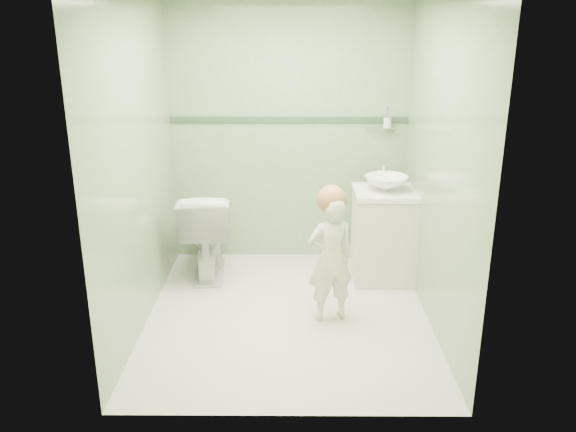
{
  "coord_description": "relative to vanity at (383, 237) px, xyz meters",
  "views": [
    {
      "loc": [
        0.03,
        -4.18,
        2.25
      ],
      "look_at": [
        0.0,
        0.15,
        0.78
      ],
      "focal_mm": 36.76,
      "sensor_mm": 36.0,
      "label": 1
    }
  ],
  "objects": [
    {
      "name": "toddler",
      "position": [
        -0.52,
        -0.75,
        0.1
      ],
      "size": [
        0.42,
        0.34,
        1.0
      ],
      "primitive_type": "imported",
      "rotation": [
        0.0,
        0.0,
        3.44
      ],
      "color": "beige",
      "rests_on": "ground"
    },
    {
      "name": "trim_stripe",
      "position": [
        -0.84,
        0.54,
        0.95
      ],
      "size": [
        2.2,
        0.02,
        0.05
      ],
      "primitive_type": "cube",
      "color": "#2D4B2F",
      "rests_on": "room_shell"
    },
    {
      "name": "toilet",
      "position": [
        -1.58,
        0.1,
        0.0
      ],
      "size": [
        0.5,
        0.81,
        0.8
      ],
      "primitive_type": "imported",
      "rotation": [
        0.0,
        0.0,
        3.21
      ],
      "color": "white",
      "rests_on": "ground"
    },
    {
      "name": "vanity",
      "position": [
        0.0,
        0.0,
        0.0
      ],
      "size": [
        0.52,
        0.5,
        0.8
      ],
      "primitive_type": "cube",
      "color": "beige",
      "rests_on": "ground"
    },
    {
      "name": "faucet",
      "position": [
        0.0,
        0.19,
        0.57
      ],
      "size": [
        0.03,
        0.13,
        0.18
      ],
      "color": "silver",
      "rests_on": "counter"
    },
    {
      "name": "hair_cap",
      "position": [
        -0.52,
        -0.73,
        0.57
      ],
      "size": [
        0.22,
        0.22,
        0.22
      ],
      "primitive_type": "sphere",
      "color": "#AA6F3D",
      "rests_on": "toddler"
    },
    {
      "name": "room_shell",
      "position": [
        -0.84,
        -0.7,
        0.8
      ],
      "size": [
        2.5,
        2.54,
        2.4
      ],
      "color": "gray",
      "rests_on": "ground"
    },
    {
      "name": "counter",
      "position": [
        0.0,
        0.0,
        0.41
      ],
      "size": [
        0.54,
        0.52,
        0.04
      ],
      "primitive_type": "cube",
      "color": "white",
      "rests_on": "vanity"
    },
    {
      "name": "cup_holder",
      "position": [
        0.05,
        0.48,
        0.93
      ],
      "size": [
        0.26,
        0.07,
        0.21
      ],
      "color": "silver",
      "rests_on": "room_shell"
    },
    {
      "name": "basin",
      "position": [
        0.0,
        0.0,
        0.49
      ],
      "size": [
        0.37,
        0.37,
        0.13
      ],
      "primitive_type": "imported",
      "color": "white",
      "rests_on": "counter"
    },
    {
      "name": "teal_toothbrush",
      "position": [
        -0.41,
        -0.85,
        0.45
      ],
      "size": [
        0.1,
        0.14,
        0.08
      ],
      "color": "#02837E",
      "rests_on": "toddler"
    },
    {
      "name": "ground",
      "position": [
        -0.84,
        -0.7,
        -0.4
      ],
      "size": [
        2.5,
        2.5,
        0.0
      ],
      "primitive_type": "plane",
      "color": "beige",
      "rests_on": "ground"
    }
  ]
}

